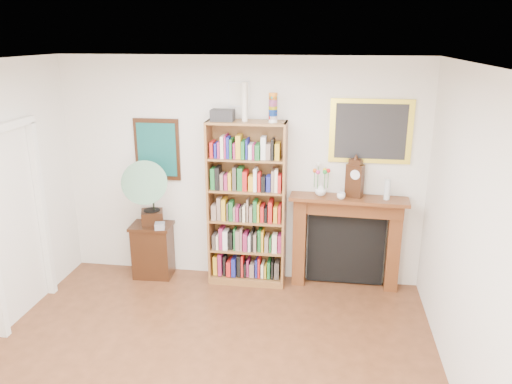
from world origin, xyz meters
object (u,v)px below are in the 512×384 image
at_px(side_cabinet, 153,250).
at_px(teacup, 341,196).
at_px(flower_vase, 321,189).
at_px(bottle_left, 387,190).
at_px(cd_stack, 160,226).
at_px(bottle_right, 388,191).
at_px(mantel_clock, 355,179).
at_px(bookshelf, 247,196).
at_px(gramophone, 146,189).
at_px(fireplace, 346,233).

xyz_separation_m(side_cabinet, teacup, (2.37, -0.03, 0.86)).
distance_m(flower_vase, bottle_left, 0.77).
bearing_deg(cd_stack, flower_vase, 5.77).
bearing_deg(bottle_right, mantel_clock, 175.25).
xyz_separation_m(bookshelf, bottle_left, (1.66, 0.01, 0.15)).
relative_size(gramophone, bottle_right, 4.44).
relative_size(gramophone, mantel_clock, 1.94).
relative_size(fireplace, bottle_left, 5.89).
height_order(bookshelf, bottle_left, bookshelf).
height_order(fireplace, gramophone, gramophone).
distance_m(bookshelf, bottle_right, 1.67).
distance_m(bookshelf, mantel_clock, 1.30).
xyz_separation_m(side_cabinet, mantel_clock, (2.52, 0.08, 1.05)).
height_order(fireplace, teacup, teacup).
xyz_separation_m(mantel_clock, teacup, (-0.15, -0.11, -0.18)).
relative_size(mantel_clock, bottle_left, 1.91).
bearing_deg(side_cabinet, cd_stack, -41.30).
distance_m(side_cabinet, bottle_right, 3.04).
relative_size(bookshelf, gramophone, 2.67).
xyz_separation_m(bookshelf, fireplace, (1.22, 0.09, -0.46)).
relative_size(side_cabinet, gramophone, 0.80).
bearing_deg(teacup, flower_vase, 156.29).
xyz_separation_m(bookshelf, teacup, (1.13, -0.05, 0.07)).
xyz_separation_m(bookshelf, cd_stack, (-1.08, -0.14, -0.40)).
xyz_separation_m(fireplace, bottle_left, (0.43, -0.07, 0.60)).
bearing_deg(fireplace, side_cabinet, -174.71).
distance_m(fireplace, bottle_right, 0.73).
distance_m(cd_stack, flower_vase, 2.04).
bearing_deg(bottle_left, mantel_clock, 173.41).
bearing_deg(bottle_right, gramophone, -177.45).
height_order(mantel_clock, flower_vase, mantel_clock).
bearing_deg(bottle_left, side_cabinet, -179.35).
bearing_deg(bookshelf, side_cabinet, -179.23).
xyz_separation_m(bookshelf, side_cabinet, (-1.24, -0.02, -0.80)).
relative_size(cd_stack, teacup, 1.22).
xyz_separation_m(gramophone, teacup, (2.37, 0.05, 0.01)).
xyz_separation_m(mantel_clock, flower_vase, (-0.39, -0.00, -0.15)).
distance_m(gramophone, mantel_clock, 2.53).
bearing_deg(mantel_clock, flower_vase, -154.68).
bearing_deg(cd_stack, side_cabinet, 141.45).
bearing_deg(bottle_left, bottle_right, 58.49).
height_order(mantel_clock, teacup, mantel_clock).
bearing_deg(bookshelf, mantel_clock, 2.45).
height_order(fireplace, mantel_clock, mantel_clock).
relative_size(flower_vase, bottle_right, 0.74).
distance_m(cd_stack, teacup, 2.26).
relative_size(side_cabinet, teacup, 7.20).
distance_m(teacup, bottle_right, 0.54).
height_order(teacup, bottle_left, bottle_left).
xyz_separation_m(side_cabinet, flower_vase, (2.12, 0.07, 0.90)).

